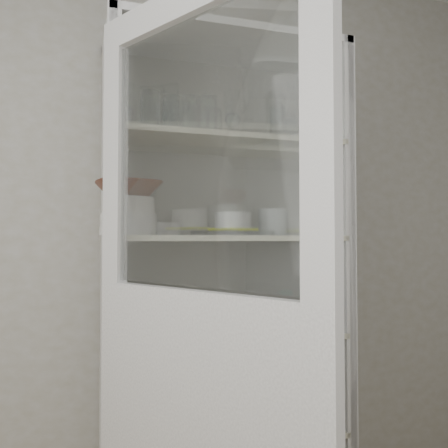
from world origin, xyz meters
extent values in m
cube|color=gray|center=(0.00, 1.50, 1.30)|extent=(3.60, 0.02, 2.60)
cube|color=#BDBDBD|center=(-0.28, 1.27, 1.05)|extent=(0.03, 0.45, 2.10)
cube|color=#BDBDBD|center=(0.68, 1.27, 1.05)|extent=(0.03, 0.45, 2.10)
cube|color=#969490|center=(0.20, 1.49, 1.05)|extent=(1.00, 0.03, 2.10)
cube|color=#BDBDBD|center=(0.20, 1.27, 2.08)|extent=(1.00, 0.45, 0.03)
cube|color=beige|center=(0.20, 1.26, 0.45)|extent=(0.94, 0.42, 0.02)
cube|color=beige|center=(0.20, 1.26, 0.85)|extent=(0.94, 0.42, 0.02)
cube|color=beige|center=(0.20, 1.26, 1.25)|extent=(0.94, 0.42, 0.02)
cube|color=beige|center=(0.20, 1.26, 1.65)|extent=(0.94, 0.42, 0.02)
cube|color=#BDBDBD|center=(-0.28, 1.01, 1.50)|extent=(0.08, 0.10, 0.80)
cube|color=#BDBDBD|center=(0.12, 0.31, 1.50)|extent=(0.08, 0.10, 0.80)
cube|color=silver|center=(-0.08, 0.66, 1.50)|extent=(0.37, 0.63, 0.78)
cylinder|color=silver|center=(-0.13, 1.16, 1.74)|extent=(0.09, 0.09, 0.15)
cylinder|color=silver|center=(0.02, 1.14, 1.73)|extent=(0.08, 0.08, 0.14)
cylinder|color=silver|center=(-0.05, 1.16, 1.73)|extent=(0.08, 0.08, 0.14)
cylinder|color=silver|center=(0.09, 1.15, 1.74)|extent=(0.08, 0.08, 0.15)
cylinder|color=silver|center=(0.39, 1.13, 1.73)|extent=(0.08, 0.08, 0.13)
cylinder|color=silver|center=(0.61, 1.15, 1.73)|extent=(0.08, 0.08, 0.14)
cylinder|color=silver|center=(0.61, 1.16, 1.73)|extent=(0.07, 0.07, 0.13)
cylinder|color=silver|center=(-0.06, 1.28, 1.74)|extent=(0.09, 0.09, 0.15)
cylinder|color=silver|center=(0.04, 1.28, 1.73)|extent=(0.07, 0.07, 0.14)
cylinder|color=silver|center=(0.15, 1.26, 1.73)|extent=(0.08, 0.08, 0.13)
cylinder|color=silver|center=(-0.21, 1.20, 1.30)|extent=(0.22, 0.22, 0.08)
cylinder|color=silver|center=(-0.06, 1.42, 1.29)|extent=(0.22, 0.22, 0.06)
cylinder|color=silver|center=(-0.21, 1.20, 1.38)|extent=(0.26, 0.26, 0.06)
imported|color=#55281A|center=(-0.21, 1.20, 1.44)|extent=(0.27, 0.27, 0.06)
cylinder|color=silver|center=(0.23, 1.23, 1.27)|extent=(0.47, 0.47, 0.02)
cube|color=yellow|center=(0.23, 1.23, 1.29)|extent=(0.19, 0.19, 0.01)
cylinder|color=silver|center=(0.23, 1.23, 1.33)|extent=(0.15, 0.15, 0.07)
cylinder|color=silver|center=(0.44, 1.31, 1.32)|extent=(0.13, 0.13, 0.12)
imported|color=navy|center=(0.49, 1.20, 0.91)|extent=(0.15, 0.15, 0.10)
imported|color=teal|center=(0.40, 1.33, 0.90)|extent=(0.12, 0.12, 0.09)
imported|color=silver|center=(0.30, 1.17, 0.91)|extent=(0.13, 0.13, 0.09)
cylinder|color=teal|center=(0.13, 1.32, 0.91)|extent=(0.09, 0.09, 0.09)
ellipsoid|color=teal|center=(0.13, 1.32, 0.96)|extent=(0.09, 0.09, 0.02)
cylinder|color=silver|center=(-0.04, 1.19, 0.88)|extent=(0.09, 0.09, 0.04)
cylinder|color=silver|center=(-0.09, 1.31, 0.92)|extent=(0.11, 0.11, 0.12)
imported|color=silver|center=(0.13, 1.24, 0.50)|extent=(0.25, 0.25, 0.07)
cube|color=#A4A3A9|center=(0.50, 1.26, 0.49)|extent=(0.20, 0.16, 0.05)
camera|label=1|loc=(-0.41, -0.65, 1.24)|focal=38.00mm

